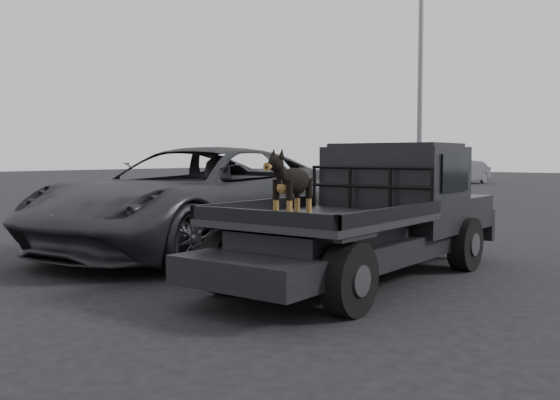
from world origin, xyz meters
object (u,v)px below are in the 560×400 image
Objects in this scene: dog at (292,186)px; floodlight_near at (421,7)px; distant_car_a at (464,172)px; flatbed_ute at (361,245)px; parked_suv at (197,199)px.

floodlight_near is (-5.63, 15.67, 5.68)m from dog.
dog is at bearing -65.10° from distant_car_a.
flatbed_ute is 0.84× the size of parked_suv.
dog reaches higher than flatbed_ute.
flatbed_ute is 1.76m from dog.
parked_suv is 29.13m from distant_car_a.
distant_car_a reaches higher than flatbed_ute.
parked_suv is 0.50× the size of floodlight_near.
floodlight_near reaches higher than flatbed_ute.
parked_suv is 1.55× the size of distant_car_a.
flatbed_ute is at bearing -64.25° from distant_car_a.
parked_suv is at bearing 149.03° from dog.
floodlight_near is at bearing 111.73° from flatbed_ute.
distant_car_a is (-9.57, 30.63, -0.61)m from dog.
distant_car_a is 16.70m from floodlight_near.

